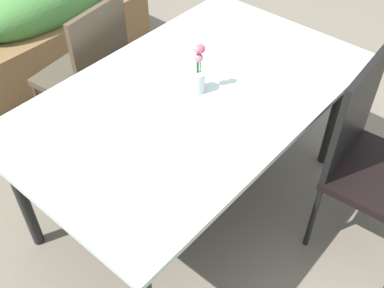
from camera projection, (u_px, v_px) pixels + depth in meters
ground_plane at (185, 205)px, 2.68m from camera, size 12.00×12.00×0.00m
dining_table at (192, 103)px, 2.23m from camera, size 1.75×1.07×0.77m
chair_far_side at (89, 69)px, 2.71m from camera, size 0.50×0.50×0.97m
chair_near_right at (373, 156)px, 2.17m from camera, size 0.51×0.51×1.03m
flower_vase at (198, 75)px, 2.13m from camera, size 0.07×0.07×0.25m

